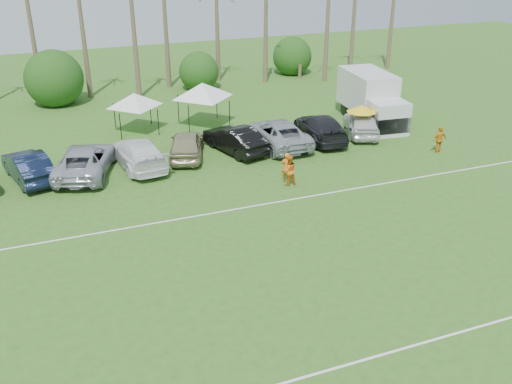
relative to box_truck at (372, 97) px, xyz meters
name	(u,v)px	position (x,y,z in m)	size (l,w,h in m)	color
field_lines	(260,274)	(-14.99, -15.81, -1.89)	(80.00, 12.10, 0.01)	white
palm_tree_4	(70,5)	(-18.99, 14.19, 5.59)	(2.40, 2.40, 8.90)	brown
bush_tree_1	(53,77)	(-20.99, 15.19, -0.09)	(4.00, 4.00, 4.00)	brown
bush_tree_2	(194,65)	(-8.99, 15.19, -0.09)	(4.00, 4.00, 4.00)	brown
bush_tree_3	(296,57)	(1.01, 15.19, -0.09)	(4.00, 4.00, 4.00)	brown
sideline_player_a	(287,167)	(-10.08, -7.51, -1.05)	(0.61, 0.40, 1.69)	orange
sideline_player_b	(289,170)	(-10.16, -8.00, -1.03)	(0.84, 0.65, 1.73)	orange
sideline_player_c	(440,140)	(0.73, -6.88, -1.05)	(0.99, 0.41, 1.68)	orange
box_truck	(372,97)	(0.00, 0.00, 0.00)	(3.25, 7.08, 3.54)	silver
canopy_tent_left	(134,93)	(-16.29, 4.12, 0.85)	(3.96, 3.96, 3.21)	black
canopy_tent_right	(202,83)	(-11.57, 3.67, 1.24)	(4.51, 4.51, 3.65)	black
market_umbrella	(361,109)	(-2.45, -2.58, 0.13)	(2.02, 2.02, 2.25)	black
parked_car_1	(28,166)	(-23.50, -2.07, -1.06)	(1.76, 5.05, 1.66)	#101932
parked_car_2	(85,161)	(-20.43, -2.38, -1.06)	(2.76, 5.99, 1.66)	#A5A8B4
parked_car_3	(138,153)	(-17.37, -2.29, -1.06)	(2.33, 5.73, 1.66)	white
parked_car_4	(186,144)	(-14.30, -1.84, -1.06)	(1.96, 4.88, 1.66)	tan
parked_car_5	(235,139)	(-11.24, -2.06, -1.06)	(1.76, 5.05, 1.66)	black
parked_car_6	(279,133)	(-8.17, -2.03, -1.06)	(2.76, 5.99, 1.66)	#A0A6AD
parked_car_7	(321,127)	(-5.11, -1.96, -1.06)	(2.33, 5.73, 1.66)	black
parked_car_8	(361,123)	(-2.04, -2.05, -1.06)	(1.96, 4.88, 1.66)	white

